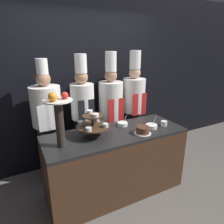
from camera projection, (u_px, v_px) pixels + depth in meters
ground_plane at (128, 206)px, 2.57m from camera, size 14.00×14.00×0.00m
wall_back at (86, 81)px, 3.29m from camera, size 10.00×0.06×2.80m
buffet_counter at (115, 162)px, 2.72m from camera, size 1.84×0.69×0.89m
tiered_stand at (93, 124)px, 2.43m from camera, size 0.41×0.41×0.31m
fruit_pedestal at (59, 114)px, 2.10m from camera, size 0.30×0.30×0.63m
cake_round at (143, 130)px, 2.53m from camera, size 0.22×0.22×0.09m
cup_white at (164, 123)px, 2.78m from camera, size 0.08×0.08×0.07m
serving_bowl_near at (151, 126)px, 2.70m from camera, size 0.15×0.15×0.15m
serving_bowl_far at (123, 124)px, 2.79m from camera, size 0.14×0.14×0.15m
chef_left at (48, 119)px, 2.78m from camera, size 0.41×0.41×1.80m
chef_center_left at (83, 112)px, 3.00m from camera, size 0.35×0.35×1.85m
chef_center_right at (111, 109)px, 3.21m from camera, size 0.38×0.38×1.88m
chef_right at (134, 104)px, 3.39m from camera, size 0.37×0.37×1.89m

